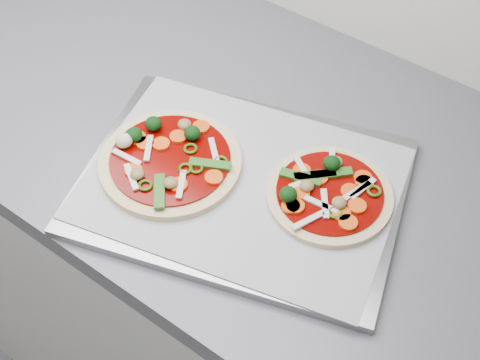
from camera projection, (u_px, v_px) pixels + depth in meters
The scene contains 4 objects.
baking_tray at pixel (242, 186), 0.92m from camera, with size 0.43×0.32×0.01m, color gray.
parchment at pixel (242, 182), 0.92m from camera, with size 0.42×0.30×0.00m, color #9B9BA0.
pizza_left at pixel (169, 159), 0.93m from camera, with size 0.27×0.27×0.03m.
pizza_right at pixel (328, 193), 0.89m from camera, with size 0.24×0.24×0.03m.
Camera 1 is at (-0.36, 0.74, 1.62)m, focal length 50.00 mm.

